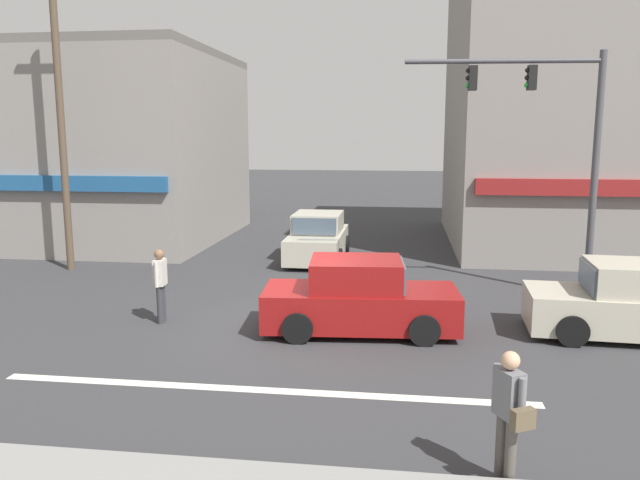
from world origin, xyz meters
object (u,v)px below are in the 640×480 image
traffic_light_mast (558,134)px  sedan_approaching_near (360,299)px  utility_pole_near_left (61,119)px  pedestrian_foreground_with_bag (509,410)px  sedan_crossing_center (631,304)px  sedan_crossing_leftbound (318,239)px  pedestrian_mid_crossing (160,281)px

traffic_light_mast → sedan_approaching_near: (-4.65, -3.53, -3.46)m
utility_pole_near_left → pedestrian_foreground_with_bag: 16.17m
sedan_crossing_center → sedan_crossing_leftbound: bearing=136.3°
traffic_light_mast → sedan_crossing_center: 4.79m
utility_pole_near_left → sedan_approaching_near: size_ratio=2.12×
sedan_crossing_center → sedan_approaching_near: bearing=-176.3°
traffic_light_mast → sedan_crossing_center: traffic_light_mast is taller
traffic_light_mast → pedestrian_foreground_with_bag: 10.07m
sedan_crossing_leftbound → pedestrian_foreground_with_bag: pedestrian_foreground_with_bag is taller
utility_pole_near_left → sedan_approaching_near: 11.34m
pedestrian_mid_crossing → utility_pole_near_left: bearing=135.0°
sedan_crossing_leftbound → pedestrian_mid_crossing: bearing=-108.5°
pedestrian_mid_crossing → sedan_approaching_near: bearing=-0.9°
traffic_light_mast → sedan_crossing_center: bearing=-73.4°
sedan_crossing_center → pedestrian_foreground_with_bag: pedestrian_foreground_with_bag is taller
sedan_crossing_center → pedestrian_foreground_with_bag: (-3.43, -6.04, 0.24)m
pedestrian_foreground_with_bag → pedestrian_mid_crossing: (-6.62, 5.75, -0.00)m
sedan_crossing_leftbound → pedestrian_mid_crossing: 7.91m
traffic_light_mast → sedan_crossing_center: (0.95, -3.17, -3.46)m
sedan_crossing_center → pedestrian_foreground_with_bag: size_ratio=2.51×
pedestrian_foreground_with_bag → pedestrian_mid_crossing: 8.77m
utility_pole_near_left → traffic_light_mast: bearing=-6.0°
utility_pole_near_left → pedestrian_mid_crossing: utility_pole_near_left is taller
traffic_light_mast → pedestrian_foreground_with_bag: size_ratio=3.71×
sedan_crossing_center → sedan_crossing_leftbound: 10.42m
sedan_crossing_leftbound → pedestrian_mid_crossing: (-2.51, -7.49, 0.24)m
traffic_light_mast → utility_pole_near_left: bearing=174.0°
traffic_light_mast → sedan_crossing_leftbound: bearing=148.6°
utility_pole_near_left → pedestrian_foreground_with_bag: size_ratio=5.35×
sedan_approaching_near → pedestrian_foreground_with_bag: size_ratio=2.53×
sedan_crossing_center → pedestrian_foreground_with_bag: bearing=-119.6°
utility_pole_near_left → sedan_crossing_leftbound: utility_pole_near_left is taller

